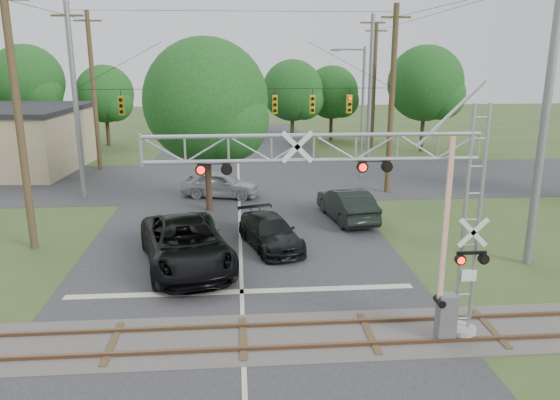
{
  "coord_description": "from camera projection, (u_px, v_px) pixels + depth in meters",
  "views": [
    {
      "loc": [
        -0.07,
        -13.35,
        8.67
      ],
      "look_at": [
        1.6,
        7.5,
        3.01
      ],
      "focal_mm": 35.0,
      "sensor_mm": 36.0,
      "label": 1
    }
  ],
  "objects": [
    {
      "name": "traffic_signal_span",
      "position": [
        252.0,
        103.0,
        32.93
      ],
      "size": [
        19.34,
        0.36,
        11.5
      ],
      "color": "gray",
      "rests_on": "ground"
    },
    {
      "name": "streetlight",
      "position": [
        360.0,
        106.0,
        37.77
      ],
      "size": [
        2.42,
        0.25,
        9.08
      ],
      "color": "gray",
      "rests_on": "ground"
    },
    {
      "name": "treeline",
      "position": [
        215.0,
        90.0,
        45.38
      ],
      "size": [
        50.42,
        31.39,
        9.55
      ],
      "color": "#39271A",
      "rests_on": "ground"
    },
    {
      "name": "road_cross",
      "position": [
        239.0,
        180.0,
        38.21
      ],
      "size": [
        90.0,
        12.0,
        0.02
      ],
      "primitive_type": "cube",
      "color": "#27272A",
      "rests_on": "ground"
    },
    {
      "name": "railroad_track",
      "position": [
        243.0,
        339.0,
        17.03
      ],
      "size": [
        90.0,
        3.2,
        0.17
      ],
      "color": "#4B4641",
      "rests_on": "ground"
    },
    {
      "name": "suv_dark",
      "position": [
        347.0,
        204.0,
        29.06
      ],
      "size": [
        2.59,
        5.42,
        1.71
      ],
      "primitive_type": "imported",
      "rotation": [
        0.0,
        0.0,
        3.3
      ],
      "color": "black",
      "rests_on": "ground"
    },
    {
      "name": "pickup_black",
      "position": [
        186.0,
        244.0,
        22.63
      ],
      "size": [
        4.83,
        7.66,
        1.97
      ],
      "primitive_type": "imported",
      "rotation": [
        0.0,
        0.0,
        0.24
      ],
      "color": "black",
      "rests_on": "ground"
    },
    {
      "name": "utility_poles",
      "position": [
        285.0,
        96.0,
        35.8
      ],
      "size": [
        25.2,
        29.73,
        12.1
      ],
      "color": "#463220",
      "rests_on": "ground"
    },
    {
      "name": "crossing_gantry",
      "position": [
        375.0,
        202.0,
        15.82
      ],
      "size": [
        10.12,
        0.93,
        7.3
      ],
      "color": "#979792",
      "rests_on": "ground"
    },
    {
      "name": "road_main",
      "position": [
        241.0,
        250.0,
        24.73
      ],
      "size": [
        14.0,
        90.0,
        0.02
      ],
      "primitive_type": "cube",
      "color": "#27272A",
      "rests_on": "ground"
    },
    {
      "name": "sedan_silver",
      "position": [
        221.0,
        184.0,
        33.72
      ],
      "size": [
        5.12,
        3.06,
        1.63
      ],
      "primitive_type": "imported",
      "rotation": [
        0.0,
        0.0,
        1.32
      ],
      "color": "#929499",
      "rests_on": "ground"
    },
    {
      "name": "car_dark",
      "position": [
        270.0,
        232.0,
        24.99
      ],
      "size": [
        3.28,
        5.28,
        1.43
      ],
      "primitive_type": "imported",
      "rotation": [
        0.0,
        0.0,
        0.28
      ],
      "color": "black",
      "rests_on": "ground"
    },
    {
      "name": "ground",
      "position": [
        244.0,
        376.0,
        15.12
      ],
      "size": [
        160.0,
        160.0,
        0.0
      ],
      "primitive_type": "plane",
      "color": "#334921",
      "rests_on": "ground"
    }
  ]
}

